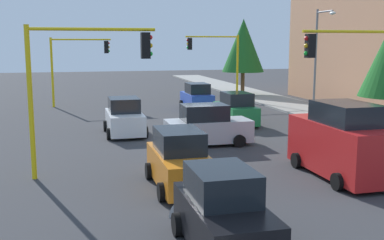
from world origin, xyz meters
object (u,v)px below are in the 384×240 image
(car_orange, at_px, (180,161))
(car_blue, at_px, (197,98))
(traffic_signal_far_left, at_px, (217,55))
(car_white, at_px, (124,118))
(car_green, at_px, (236,110))
(traffic_signal_near_right, at_px, (82,70))
(traffic_signal_far_right, at_px, (77,58))
(traffic_signal_near_left, at_px, (359,67))
(car_black, at_px, (223,214))
(street_lamp_curbside, at_px, (319,52))
(delivery_van_red, at_px, (342,143))
(car_silver, at_px, (207,126))
(tree_roadside_far, at_px, (243,46))

(car_orange, xyz_separation_m, car_blue, (-18.13, 5.46, -0.00))
(traffic_signal_far_left, xyz_separation_m, car_white, (12.37, -9.06, -3.04))
(car_green, bearing_deg, traffic_signal_near_right, -45.45)
(traffic_signal_far_right, height_order, traffic_signal_near_left, traffic_signal_near_left)
(traffic_signal_far_left, distance_m, car_black, 28.78)
(street_lamp_curbside, relative_size, car_green, 1.81)
(delivery_van_red, height_order, car_orange, delivery_van_red)
(car_white, relative_size, car_black, 1.06)
(car_orange, relative_size, car_blue, 1.07)
(traffic_signal_near_left, height_order, car_white, traffic_signal_near_left)
(traffic_signal_near_right, height_order, street_lamp_curbside, street_lamp_curbside)
(car_blue, bearing_deg, street_lamp_curbside, 45.37)
(traffic_signal_near_left, relative_size, delivery_van_red, 1.15)
(traffic_signal_far_left, xyz_separation_m, car_blue, (4.14, -2.81, -3.04))
(car_blue, bearing_deg, car_white, -37.22)
(car_green, height_order, car_blue, same)
(traffic_signal_far_left, distance_m, car_silver, 17.18)
(traffic_signal_near_left, distance_m, car_silver, 7.41)
(traffic_signal_far_right, relative_size, car_black, 1.44)
(tree_roadside_far, bearing_deg, traffic_signal_far_left, -43.69)
(traffic_signal_far_left, height_order, car_silver, traffic_signal_far_left)
(tree_roadside_far, bearing_deg, car_white, -38.22)
(traffic_signal_near_right, relative_size, car_black, 1.50)
(car_white, height_order, car_blue, same)
(car_blue, bearing_deg, car_green, 4.79)
(traffic_signal_far_left, xyz_separation_m, tree_roadside_far, (-4.00, 3.82, 0.72))
(delivery_van_red, height_order, car_green, delivery_van_red)
(traffic_signal_far_right, bearing_deg, tree_roadside_far, 104.80)
(delivery_van_red, bearing_deg, car_white, -146.11)
(traffic_signal_far_left, bearing_deg, traffic_signal_near_right, -29.58)
(traffic_signal_far_right, relative_size, car_orange, 1.32)
(traffic_signal_far_left, height_order, traffic_signal_near_right, traffic_signal_far_left)
(traffic_signal_far_left, distance_m, traffic_signal_near_left, 20.00)
(traffic_signal_near_right, height_order, car_silver, traffic_signal_near_right)
(street_lamp_curbside, height_order, car_blue, street_lamp_curbside)
(traffic_signal_near_left, relative_size, car_silver, 1.34)
(car_white, distance_m, car_black, 15.01)
(car_silver, bearing_deg, car_green, 146.95)
(car_orange, bearing_deg, car_silver, 155.95)
(car_silver, xyz_separation_m, car_black, (11.36, -2.92, -0.00))
(traffic_signal_far_right, xyz_separation_m, car_green, (11.03, 9.08, -2.88))
(delivery_van_red, relative_size, car_black, 1.30)
(traffic_signal_near_right, distance_m, tree_roadside_far, 28.40)
(tree_roadside_far, relative_size, delivery_van_red, 1.48)
(delivery_van_red, bearing_deg, car_orange, -92.30)
(car_green, bearing_deg, car_orange, -28.22)
(car_black, bearing_deg, traffic_signal_far_left, 162.95)
(car_black, bearing_deg, car_green, 159.35)
(car_silver, height_order, car_green, same)
(traffic_signal_far_right, bearing_deg, car_orange, 7.79)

